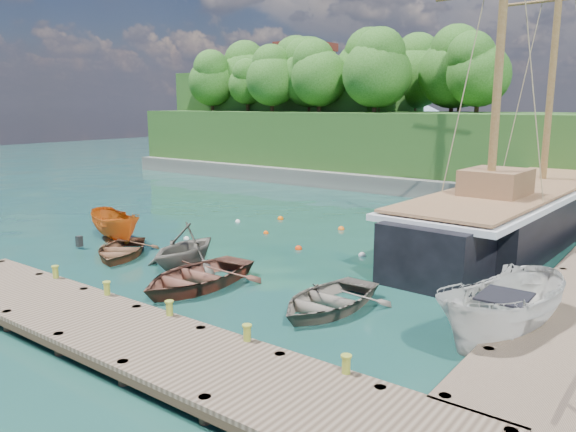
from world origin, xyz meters
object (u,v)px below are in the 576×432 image
schooner (516,217)px  rowboat_1 (185,268)px  rowboat_2 (196,287)px  rowboat_0 (121,256)px  rowboat_3 (327,309)px  motorboat_orange (117,241)px  cabin_boat_white (501,344)px

schooner → rowboat_1: bearing=-122.3°
schooner → rowboat_2: bearing=-113.4°
rowboat_1 → schooner: 16.55m
rowboat_0 → rowboat_3: 10.98m
rowboat_2 → motorboat_orange: motorboat_orange is taller
rowboat_0 → rowboat_3: size_ratio=0.89×
rowboat_2 → cabin_boat_white: bearing=6.9°
rowboat_2 → rowboat_3: rowboat_2 is taller
rowboat_0 → rowboat_2: size_ratio=0.79×
cabin_boat_white → rowboat_1: bearing=-166.6°
rowboat_3 → cabin_boat_white: 5.46m
rowboat_0 → rowboat_2: (5.77, -0.96, 0.00)m
rowboat_2 → schooner: size_ratio=0.18×
rowboat_2 → rowboat_3: (5.20, 0.94, 0.00)m
motorboat_orange → cabin_boat_white: size_ratio=0.80×
rowboat_2 → motorboat_orange: 8.80m
rowboat_1 → rowboat_3: (7.35, -0.51, 0.00)m
schooner → motorboat_orange: bearing=-139.2°
cabin_boat_white → schooner: schooner is taller
rowboat_2 → motorboat_orange: (-8.39, 2.66, 0.00)m
motorboat_orange → cabin_boat_white: bearing=-76.8°
rowboat_3 → cabin_boat_white: size_ratio=0.81×
rowboat_1 → rowboat_2: rowboat_1 is taller
rowboat_1 → motorboat_orange: (-6.24, 1.22, 0.00)m
rowboat_0 → rowboat_3: bearing=-36.9°
rowboat_1 → cabin_boat_white: (12.78, 0.15, 0.00)m
rowboat_3 → motorboat_orange: 13.70m
rowboat_0 → rowboat_1: size_ratio=1.05×
cabin_boat_white → schooner: 13.80m
rowboat_1 → cabin_boat_white: cabin_boat_white is taller
rowboat_0 → rowboat_2: rowboat_2 is taller
rowboat_1 → rowboat_3: bearing=-14.3°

